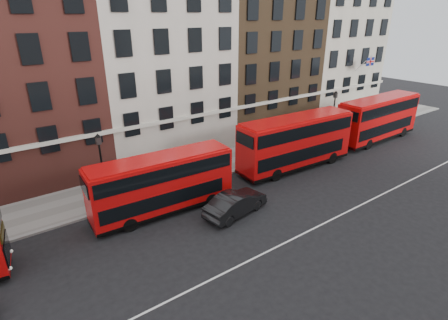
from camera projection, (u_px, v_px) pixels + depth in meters
ground at (280, 220)px, 23.64m from camera, size 120.00×120.00×0.00m
pavement at (198, 168)px, 31.44m from camera, size 80.00×5.00×0.15m
kerb at (214, 178)px, 29.58m from camera, size 80.00×0.30×0.16m
road_centre_line at (303, 234)px, 22.14m from camera, size 70.00×0.12×0.01m
building_terrace at (150, 45)px, 32.86m from camera, size 64.00×11.95×22.00m
bus_b at (162, 183)px, 23.82m from camera, size 10.07×2.92×4.19m
bus_c at (296, 141)px, 30.80m from camera, size 11.41×3.31×4.74m
bus_d at (378, 118)px, 37.73m from camera, size 11.34×2.87×4.75m
car_front at (236, 203)px, 24.11m from camera, size 5.17×2.57×1.63m
lamp_post_left at (102, 166)px, 24.40m from camera, size 0.44×0.44×5.33m
lamp_post_right at (333, 113)px, 37.54m from camera, size 0.44×0.44×5.33m
traffic_light at (385, 106)px, 43.10m from camera, size 0.25×0.45×3.27m
iron_railings at (185, 155)px, 32.86m from camera, size 6.60×0.06×1.00m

